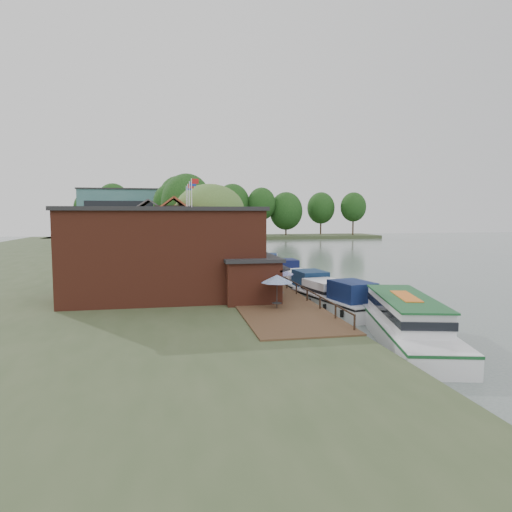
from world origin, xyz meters
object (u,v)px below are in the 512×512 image
willow (210,226)px  umbrella_2 (269,278)px  cottage_b (150,233)px  cruiser_1 (302,282)px  pub (189,252)px  swan (341,327)px  umbrella_4 (250,269)px  umbrella_0 (277,292)px  tour_boat (408,320)px  cruiser_0 (337,294)px  umbrella_1 (279,282)px  umbrella_3 (266,274)px  cottage_c (179,230)px  umbrella_5 (253,267)px  hotel_block (139,216)px  cruiser_3 (269,261)px  cottage_a (174,236)px  cruiser_2 (283,268)px

willow → umbrella_2: 20.17m
cottage_b → cruiser_1: cottage_b is taller
pub → swan: pub is taller
umbrella_4 → swan: bearing=-78.0°
umbrella_0 → tour_boat: bearing=-43.9°
cruiser_0 → umbrella_2: bearing=131.3°
umbrella_0 → umbrella_1: size_ratio=1.00×
umbrella_3 → tour_boat: size_ratio=0.18×
cottage_c → willow: size_ratio=0.82×
umbrella_1 → umbrella_4: bearing=95.1°
pub → umbrella_5: pub is taller
swan → umbrella_1: bearing=110.3°
hotel_block → umbrella_0: size_ratio=10.69×
umbrella_4 → cruiser_1: umbrella_4 is taller
cottage_c → cruiser_3: 16.06m
cottage_a → cottage_c: bearing=87.0°
cruiser_1 → willow: bearing=109.0°
hotel_block → cottage_c: hotel_block is taller
cruiser_1 → cottage_a: bearing=131.6°
umbrella_0 → swan: (3.73, -2.65, -2.07)m
swan → cottage_a: bearing=113.7°
cottage_b → umbrella_5: bearing=-56.8°
cruiser_2 → cottage_b: bearing=150.4°
cottage_b → cruiser_1: bearing=-54.9°
umbrella_2 → umbrella_5: size_ratio=1.00×
swan → cruiser_0: bearing=71.6°
cruiser_0 → cruiser_2: bearing=76.9°
cruiser_0 → umbrella_4: bearing=106.6°
cottage_a → swan: 26.61m
umbrella_3 → cruiser_1: (3.65, 0.74, -0.98)m
cruiser_1 → umbrella_5: bearing=126.1°
hotel_block → umbrella_2: bearing=-78.3°
tour_boat → swan: size_ratio=29.18×
cottage_a → cruiser_1: bearing=-43.1°
cottage_a → swan: cottage_a is taller
umbrella_3 → umbrella_4: same height
willow → cruiser_0: bearing=-71.1°
umbrella_0 → cruiser_2: size_ratio=0.24×
cottage_c → hotel_block: bearing=102.2°
pub → cruiser_2: 20.44m
cruiser_0 → cruiser_2: size_ratio=1.09×
umbrella_3 → tour_boat: (5.26, -15.90, -0.89)m
willow → umbrella_2: willow is taller
hotel_block → willow: bearing=-77.3°
cottage_a → cruiser_0: (12.42, -18.13, -3.91)m
umbrella_3 → umbrella_5: size_ratio=1.00×
willow → swan: 30.14m
umbrella_2 → tour_boat: umbrella_2 is taller
umbrella_1 → cruiser_2: bearing=74.9°
hotel_block → cruiser_3: hotel_block is taller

